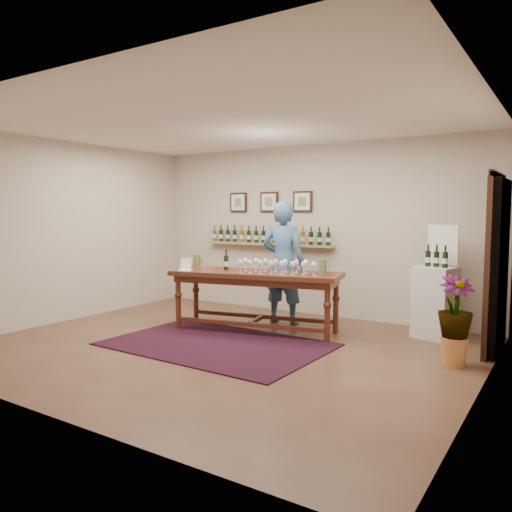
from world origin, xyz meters
The scene contains 14 objects.
ground centered at (0.00, 0.00, 0.00)m, with size 6.00×6.00×0.00m, color #4F2E23.
room_shell centered at (2.11, 1.86, 1.12)m, with size 6.00×6.00×6.00m.
rug centered at (-0.13, 0.06, 0.01)m, with size 2.74×1.83×0.01m, color #430B10.
tasting_table centered at (-0.11, 0.96, 0.73)m, with size 2.53×1.26×0.86m.
table_glasses centered at (0.17, 0.98, 0.96)m, with size 1.39×0.32×0.19m, color silver, non-canonical shape.
table_bottles centered at (-0.59, 0.94, 1.00)m, with size 0.27×0.15×0.29m, color black, non-canonical shape.
pitcher_left centered at (-1.09, 0.84, 0.96)m, with size 0.13×0.13×0.20m, color #5F6740, non-canonical shape.
pitcher_right centered at (0.80, 1.25, 0.96)m, with size 0.13×0.13×0.21m, color #5F6740, non-canonical shape.
menu_card centered at (-1.08, 0.58, 0.95)m, with size 0.19×0.14×0.18m, color white.
display_pedestal centered at (2.14, 1.96, 0.48)m, with size 0.48×0.48×0.97m, color silver.
pedestal_bottles centered at (2.14, 1.96, 1.10)m, with size 0.27×0.07×0.27m, color black, non-canonical shape.
info_sign centered at (2.18, 2.11, 1.26)m, with size 0.43×0.02×0.59m, color white.
potted_plant centered at (2.62, 0.79, 0.51)m, with size 0.65×0.65×0.87m.
person centered at (-0.03, 1.62, 0.94)m, with size 0.68×0.45×1.87m, color #396189.
Camera 1 is at (3.69, -4.97, 1.70)m, focal length 35.00 mm.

